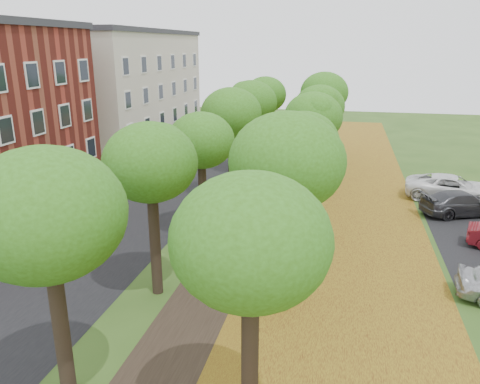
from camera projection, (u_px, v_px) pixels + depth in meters
The scene contains 8 objects.
street_asphalt at pixel (132, 206), 27.39m from camera, with size 8.00×70.00×0.01m, color black.
footpath at pixel (258, 216), 25.82m from camera, with size 3.20×70.00×0.01m, color black.
leaf_verge at pixel (350, 223), 24.78m from camera, with size 7.50×70.00×0.01m, color olive.
tree_row_west at pixel (218, 126), 24.80m from camera, with size 3.55×33.55×6.49m.
tree_row_east at pixel (309, 129), 23.80m from camera, with size 3.55×33.55×6.49m.
building_cream at pixel (118, 87), 44.55m from camera, with size 10.30×20.30×10.40m.
car_grey at pixel (462, 203), 25.86m from camera, with size 1.86×4.59×1.33m, color #38383D.
car_white at pixel (452, 188), 28.35m from camera, with size 2.49×5.40×1.50m, color white.
Camera 1 is at (4.35, -8.85, 9.05)m, focal length 35.00 mm.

